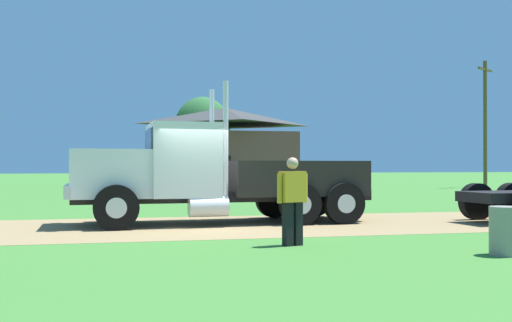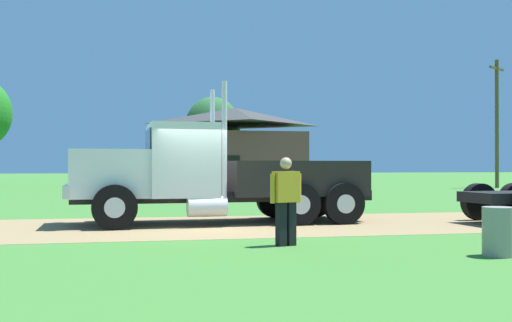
# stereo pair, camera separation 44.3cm
# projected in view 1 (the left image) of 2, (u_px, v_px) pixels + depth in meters

# --- Properties ---
(ground_plane) EXTENTS (200.00, 200.00, 0.00)m
(ground_plane) POSITION_uv_depth(u_px,v_px,m) (207.00, 226.00, 15.70)
(ground_plane) COLOR #3B742D
(dirt_track) EXTENTS (120.00, 5.77, 0.01)m
(dirt_track) POSITION_uv_depth(u_px,v_px,m) (207.00, 226.00, 15.70)
(dirt_track) COLOR #8F764F
(dirt_track) RESTS_ON ground_plane
(truck_foreground_white) EXTENTS (8.30, 3.02, 3.78)m
(truck_foreground_white) POSITION_uv_depth(u_px,v_px,m) (214.00, 176.00, 16.55)
(truck_foreground_white) COLOR black
(truck_foreground_white) RESTS_ON ground_plane
(visitor_walking_mid) EXTENTS (0.67, 0.39, 1.74)m
(visitor_walking_mid) POSITION_uv_depth(u_px,v_px,m) (292.00, 197.00, 11.95)
(visitor_walking_mid) COLOR gold
(visitor_walking_mid) RESTS_ON ground_plane
(steel_barrel) EXTENTS (0.56, 0.56, 0.86)m
(steel_barrel) POSITION_uv_depth(u_px,v_px,m) (506.00, 231.00, 10.68)
(steel_barrel) COLOR gray
(steel_barrel) RESTS_ON ground_plane
(shed_building) EXTENTS (9.46, 8.46, 5.72)m
(shed_building) POSITION_uv_depth(u_px,v_px,m) (225.00, 149.00, 43.72)
(shed_building) COLOR brown
(shed_building) RESTS_ON ground_plane
(utility_pole_near) EXTENTS (1.89, 1.37, 8.85)m
(utility_pole_near) POSITION_uv_depth(u_px,v_px,m) (485.00, 121.00, 42.21)
(utility_pole_near) COLOR brown
(utility_pole_near) RESTS_ON ground_plane
(tree_mid) EXTENTS (4.44, 4.44, 7.04)m
(tree_mid) POSITION_uv_depth(u_px,v_px,m) (202.00, 127.00, 48.38)
(tree_mid) COLOR #513823
(tree_mid) RESTS_ON ground_plane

